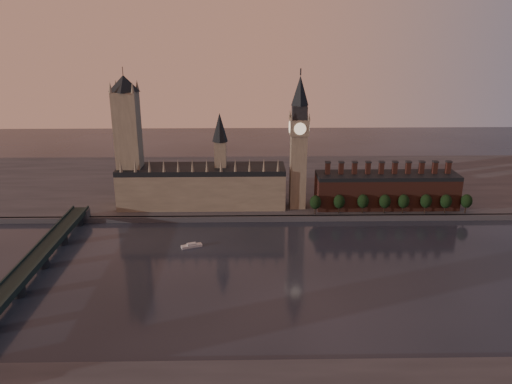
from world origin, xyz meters
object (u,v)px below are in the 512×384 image
big_ben (299,141)px  westminster_bridge (28,271)px  river_boat (192,246)px  victoria_tower (128,138)px

big_ben → westminster_bridge: (-165.00, -112.70, -49.39)m
westminster_bridge → river_boat: westminster_bridge is taller
river_boat → victoria_tower: bearing=106.6°
victoria_tower → river_boat: bearing=-52.9°
victoria_tower → westminster_bridge: (-35.00, -117.70, -51.65)m
river_boat → westminster_bridge: bearing=-172.3°
westminster_bridge → victoria_tower: bearing=73.4°
victoria_tower → river_boat: 105.68m
westminster_bridge → big_ben: bearing=34.3°
westminster_bridge → river_boat: bearing=28.2°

